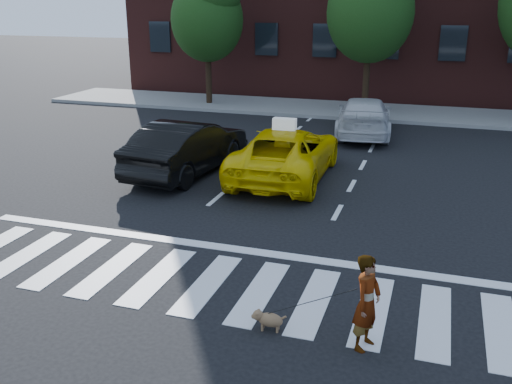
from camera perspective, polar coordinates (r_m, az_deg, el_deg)
ground at (r=10.62m, az=-4.88°, el=-9.16°), size 120.00×120.00×0.00m
crosswalk at (r=10.62m, az=-4.88°, el=-9.14°), size 13.00×2.40×0.01m
stop_line at (r=11.95m, az=-1.91°, el=-5.74°), size 12.00×0.30×0.01m
sidewalk_far at (r=26.82m, az=9.83°, el=8.02°), size 30.00×4.00×0.15m
tree_left at (r=27.76m, az=-4.87°, el=17.65°), size 3.39×3.38×6.50m
tree_mid at (r=25.80m, az=11.49°, el=18.20°), size 3.69×3.69×7.10m
taxi at (r=16.51m, az=3.00°, el=3.92°), size 2.55×5.33×1.47m
black_sedan at (r=17.03m, az=-6.85°, el=4.49°), size 2.18×4.98×1.59m
white_suv at (r=22.20m, az=10.74°, el=7.43°), size 2.55×5.11×1.43m
woman at (r=8.64m, az=11.05°, el=-10.80°), size 0.52×0.63×1.50m
dog at (r=9.18m, az=1.17°, el=-12.59°), size 0.57×0.25×0.32m
taxi_sign at (r=16.12m, az=2.87°, el=6.82°), size 0.66×0.29×0.32m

